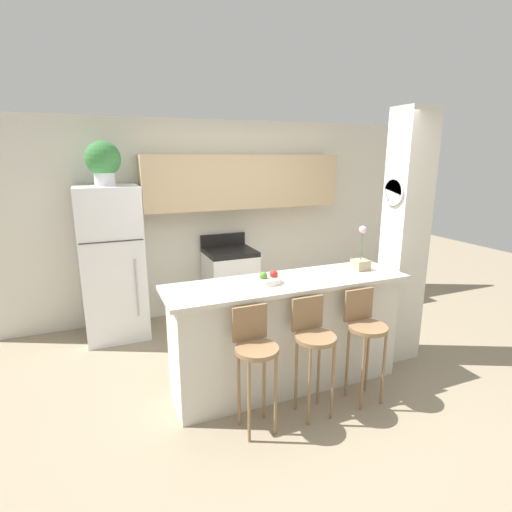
# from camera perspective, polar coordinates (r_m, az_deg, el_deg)

# --- Properties ---
(ground_plane) EXTENTS (14.00, 14.00, 0.00)m
(ground_plane) POSITION_cam_1_polar(r_m,az_deg,el_deg) (3.98, 4.31, -17.70)
(ground_plane) COLOR gray
(wall_back) EXTENTS (5.60, 0.38, 2.55)m
(wall_back) POSITION_cam_1_polar(r_m,az_deg,el_deg) (5.38, -4.18, 7.45)
(wall_back) COLOR silver
(wall_back) RESTS_ON ground_plane
(pillar_right) EXTENTS (0.38, 0.32, 2.55)m
(pillar_right) POSITION_cam_1_polar(r_m,az_deg,el_deg) (4.32, 20.44, 2.32)
(pillar_right) COLOR silver
(pillar_right) RESTS_ON ground_plane
(counter_bar) EXTENTS (2.21, 0.62, 1.03)m
(counter_bar) POSITION_cam_1_polar(r_m,az_deg,el_deg) (3.73, 4.46, -10.93)
(counter_bar) COLOR silver
(counter_bar) RESTS_ON ground_plane
(refrigerator) EXTENTS (0.69, 0.68, 1.78)m
(refrigerator) POSITION_cam_1_polar(r_m,az_deg,el_deg) (4.91, -19.82, -0.98)
(refrigerator) COLOR white
(refrigerator) RESTS_ON ground_plane
(stove_range) EXTENTS (0.62, 0.60, 1.07)m
(stove_range) POSITION_cam_1_polar(r_m,az_deg,el_deg) (5.33, -3.70, -3.79)
(stove_range) COLOR white
(stove_range) RESTS_ON ground_plane
(bar_stool_left) EXTENTS (0.33, 0.33, 0.99)m
(bar_stool_left) POSITION_cam_1_polar(r_m,az_deg,el_deg) (3.11, -0.13, -13.48)
(bar_stool_left) COLOR olive
(bar_stool_left) RESTS_ON ground_plane
(bar_stool_mid) EXTENTS (0.33, 0.33, 0.99)m
(bar_stool_mid) POSITION_cam_1_polar(r_m,az_deg,el_deg) (3.32, 8.17, -11.78)
(bar_stool_mid) COLOR olive
(bar_stool_mid) RESTS_ON ground_plane
(bar_stool_right) EXTENTS (0.33, 0.33, 0.99)m
(bar_stool_right) POSITION_cam_1_polar(r_m,az_deg,el_deg) (3.58, 15.28, -10.11)
(bar_stool_right) COLOR olive
(bar_stool_right) RESTS_ON ground_plane
(potted_plant_on_fridge) EXTENTS (0.38, 0.38, 0.48)m
(potted_plant_on_fridge) POSITION_cam_1_polar(r_m,az_deg,el_deg) (4.76, -20.99, 12.56)
(potted_plant_on_fridge) COLOR silver
(potted_plant_on_fridge) RESTS_ON refrigerator
(orchid_vase) EXTENTS (0.14, 0.14, 0.43)m
(orchid_vase) POSITION_cam_1_polar(r_m,az_deg,el_deg) (3.97, 14.74, -0.51)
(orchid_vase) COLOR tan
(orchid_vase) RESTS_ON counter_bar
(fruit_bowl) EXTENTS (0.23, 0.23, 0.11)m
(fruit_bowl) POSITION_cam_1_polar(r_m,az_deg,el_deg) (3.46, 1.74, -3.29)
(fruit_bowl) COLOR silver
(fruit_bowl) RESTS_ON counter_bar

